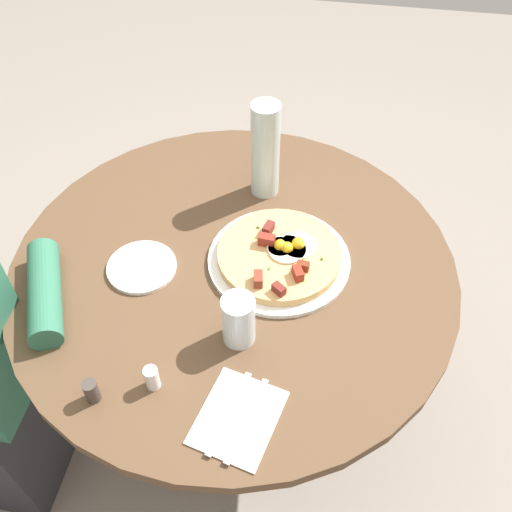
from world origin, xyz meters
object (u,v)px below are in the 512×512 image
(dining_table, at_px, (235,305))
(fork, at_px, (229,413))
(pizza_plate, at_px, (279,260))
(breakfast_pizza, at_px, (280,254))
(salt_shaker, at_px, (152,378))
(knife, at_px, (247,420))
(pepper_shaker, at_px, (92,391))
(water_glass, at_px, (238,320))
(bread_plate, at_px, (142,267))
(water_bottle, at_px, (265,150))

(dining_table, relative_size, fork, 5.71)
(pizza_plate, distance_m, fork, 0.39)
(breakfast_pizza, relative_size, salt_shaker, 5.09)
(knife, distance_m, pepper_shaker, 0.30)
(water_glass, relative_size, pepper_shaker, 2.28)
(bread_plate, height_order, water_glass, water_glass)
(knife, relative_size, water_bottle, 0.71)
(dining_table, distance_m, water_glass, 0.31)
(dining_table, height_order, breakfast_pizza, breakfast_pizza)
(dining_table, distance_m, knife, 0.43)
(breakfast_pizza, height_order, fork, breakfast_pizza)
(bread_plate, height_order, knife, bread_plate)
(water_bottle, bearing_deg, bread_plate, 53.31)
(pepper_shaker, bearing_deg, bread_plate, -88.55)
(fork, bearing_deg, dining_table, -156.18)
(knife, relative_size, water_glass, 1.49)
(fork, xyz_separation_m, pepper_shaker, (0.26, 0.01, 0.02))
(bread_plate, relative_size, knife, 0.88)
(bread_plate, distance_m, fork, 0.42)
(knife, height_order, pepper_shaker, pepper_shaker)
(bread_plate, xyz_separation_m, pepper_shaker, (-0.01, 0.33, 0.02))
(knife, bearing_deg, water_glass, -151.06)
(bread_plate, height_order, fork, bread_plate)
(fork, bearing_deg, bread_plate, -126.15)
(water_glass, relative_size, salt_shaker, 2.16)
(pepper_shaker, bearing_deg, breakfast_pizza, -126.68)
(knife, bearing_deg, water_bottle, -160.17)
(dining_table, xyz_separation_m, knife, (-0.10, 0.38, 0.17))
(water_bottle, bearing_deg, water_glass, 92.51)
(water_bottle, height_order, pepper_shaker, water_bottle)
(water_bottle, bearing_deg, salt_shaker, 78.49)
(fork, distance_m, water_bottle, 0.64)
(pizza_plate, height_order, fork, pizza_plate)
(water_glass, bearing_deg, bread_plate, -29.86)
(fork, bearing_deg, water_glass, -161.58)
(dining_table, distance_m, breakfast_pizza, 0.22)
(fork, height_order, salt_shaker, salt_shaker)
(pizza_plate, height_order, water_glass, water_glass)
(dining_table, relative_size, knife, 5.71)
(pizza_plate, relative_size, knife, 1.82)
(fork, height_order, knife, same)
(dining_table, xyz_separation_m, breakfast_pizza, (-0.11, -0.02, 0.19))
(fork, bearing_deg, breakfast_pizza, -172.04)
(bread_plate, bearing_deg, salt_shaker, 111.67)
(breakfast_pizza, bearing_deg, water_bottle, -73.00)
(bread_plate, xyz_separation_m, knife, (-0.30, 0.33, 0.00))
(dining_table, height_order, water_glass, water_glass)
(dining_table, distance_m, pepper_shaker, 0.47)
(fork, bearing_deg, salt_shaker, -88.88)
(pizza_plate, distance_m, pepper_shaker, 0.50)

